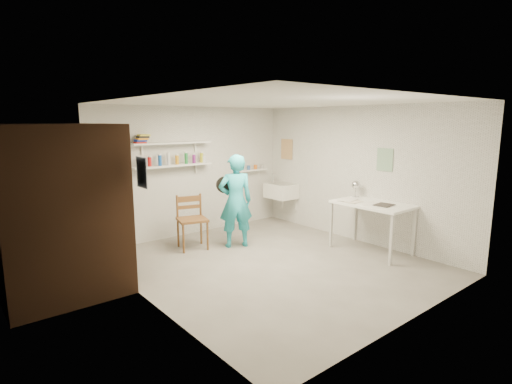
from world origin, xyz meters
TOP-DOWN VIEW (x-y plane):
  - floor at (0.00, 0.00)m, footprint 4.00×4.50m
  - ceiling at (0.00, 0.00)m, footprint 4.00×4.50m
  - wall_back at (0.00, 2.26)m, footprint 4.00×0.02m
  - wall_front at (0.00, -2.26)m, footprint 4.00×0.02m
  - wall_left at (-2.01, 0.00)m, footprint 0.02×4.50m
  - wall_right at (2.01, 0.00)m, footprint 0.02×4.50m
  - doorway_recess at (-1.99, 1.05)m, footprint 0.02×0.90m
  - corridor_box at (-2.70, 1.05)m, footprint 1.40×1.50m
  - door_lintel at (-1.97, 1.05)m, footprint 0.06×1.05m
  - door_jamb_near at (-1.97, 0.55)m, footprint 0.06×0.10m
  - door_jamb_far at (-1.97, 1.55)m, footprint 0.06×0.10m
  - shelf_lower at (-0.50, 2.13)m, footprint 1.50×0.22m
  - shelf_upper at (-0.50, 2.13)m, footprint 1.50×0.22m
  - ledge_shelf at (1.35, 2.17)m, footprint 0.70×0.14m
  - poster_left at (-1.99, 0.05)m, footprint 0.01×0.28m
  - poster_right_a at (1.99, 1.80)m, footprint 0.01×0.34m
  - poster_right_b at (1.99, -0.55)m, footprint 0.01×0.30m
  - belfast_sink at (1.75, 1.70)m, footprint 0.48×0.60m
  - man at (0.08, 1.04)m, footprint 0.68×0.58m
  - wall_clock at (-0.01, 1.25)m, footprint 0.28×0.15m
  - wooden_chair at (-0.55, 1.42)m, footprint 0.57×0.55m
  - work_table at (1.64, -0.59)m, footprint 0.74×1.23m
  - desk_lamp at (1.84, -0.10)m, footprint 0.15×0.15m
  - spray_cans at (-0.50, 2.13)m, footprint 1.29×0.06m
  - book_stack at (-1.06, 2.13)m, footprint 0.26×0.14m
  - ledge_pots at (1.35, 2.17)m, footprint 0.48×0.07m
  - papers at (1.64, -0.59)m, footprint 0.30×0.22m

SIDE VIEW (x-z plane):
  - floor at x=0.00m, z-range -0.02..0.00m
  - work_table at x=1.64m, z-range 0.00..0.82m
  - wooden_chair at x=-0.55m, z-range 0.00..1.00m
  - belfast_sink at x=1.75m, z-range 0.55..0.85m
  - man at x=0.08m, z-range 0.00..1.59m
  - papers at x=1.64m, z-range 0.82..0.84m
  - doorway_recess at x=-1.99m, z-range 0.00..2.00m
  - door_jamb_near at x=-1.97m, z-range 0.00..2.00m
  - door_jamb_far at x=-1.97m, z-range 0.00..2.00m
  - desk_lamp at x=1.84m, z-range 0.96..1.11m
  - corridor_box at x=-2.70m, z-range 0.00..2.10m
  - wall_clock at x=-0.01m, z-range 0.92..1.20m
  - ledge_shelf at x=1.35m, z-range 1.11..1.14m
  - ledge_pots at x=1.35m, z-range 1.14..1.22m
  - wall_back at x=0.00m, z-range 0.00..2.40m
  - wall_front at x=0.00m, z-range 0.00..2.40m
  - wall_left at x=-2.01m, z-range 0.00..2.40m
  - wall_right at x=2.01m, z-range 0.00..2.40m
  - shelf_lower at x=-0.50m, z-range 1.34..1.36m
  - spray_cans at x=-0.50m, z-range 1.36..1.53m
  - poster_right_b at x=1.99m, z-range 1.31..1.69m
  - poster_left at x=-1.99m, z-range 1.37..1.73m
  - poster_right_a at x=1.99m, z-range 1.34..1.76m
  - shelf_upper at x=-0.50m, z-range 1.74..1.76m
  - book_stack at x=-1.06m, z-range 1.76..1.91m
  - door_lintel at x=-1.97m, z-range 2.00..2.10m
  - ceiling at x=0.00m, z-range 2.40..2.42m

